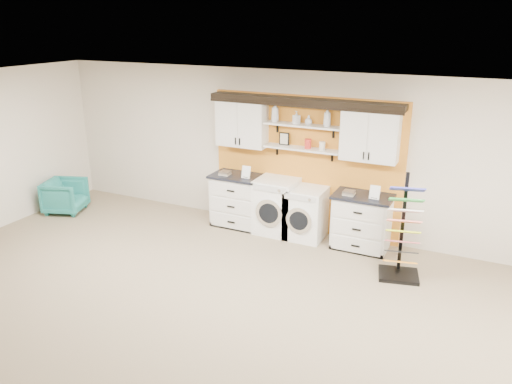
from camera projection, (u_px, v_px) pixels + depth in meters
The scene contains 22 objects.
floor at pixel (180, 354), 5.66m from camera, with size 10.00×10.00×0.00m, color gray.
ceiling at pixel (166, 108), 4.74m from camera, with size 10.00×10.00×0.00m, color white.
wall_back at pixel (306, 153), 8.61m from camera, with size 10.00×10.00×0.00m, color beige.
accent_panel at pixel (305, 165), 8.65m from camera, with size 3.40×0.07×2.40m, color orange.
upper_cabinet_left at pixel (242, 122), 8.74m from camera, with size 0.90×0.35×0.84m.
upper_cabinet_right at pixel (370, 135), 7.82m from camera, with size 0.90×0.35×0.84m.
shelf_lower at pixel (302, 149), 8.40m from camera, with size 1.32×0.28×0.03m, color white.
shelf_upper at pixel (303, 125), 8.27m from camera, with size 1.32×0.28×0.03m, color white.
crown_molding at pixel (304, 101), 8.15m from camera, with size 3.30×0.41×0.13m.
picture_frame at pixel (284, 139), 8.54m from camera, with size 0.18×0.02×0.22m.
canister_red at pixel (308, 144), 8.33m from camera, with size 0.11×0.11×0.16m, color red.
canister_cream at pixel (322, 146), 8.23m from camera, with size 0.10×0.10×0.14m, color silver.
base_cabinet_left at pixel (239, 200), 9.07m from camera, with size 0.98×0.66×0.96m.
base_cabinet_right at pixel (362, 222), 8.15m from camera, with size 0.94×0.66×0.92m.
washer at pixel (277, 206), 8.76m from camera, with size 0.70×0.71×0.98m.
dryer at pixel (306, 213), 8.55m from camera, with size 0.64×0.71×0.90m.
sample_rack at pixel (401, 245), 7.21m from camera, with size 0.66×0.59×1.56m.
armchair at pixel (65, 196), 9.74m from camera, with size 0.69×0.71×0.65m, color #1F7D78.
soap_bottle_a at pixel (275, 112), 8.41m from camera, with size 0.13×0.13×0.33m, color silver.
soap_bottle_b at pixel (296, 117), 8.28m from camera, with size 0.09×0.10×0.21m, color silver.
soap_bottle_c at pixel (309, 120), 8.20m from camera, with size 0.12×0.12×0.16m, color silver.
soap_bottle_d at pixel (327, 117), 8.04m from camera, with size 0.12×0.12×0.31m, color silver.
Camera 1 is at (2.82, -3.91, 3.60)m, focal length 35.00 mm.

